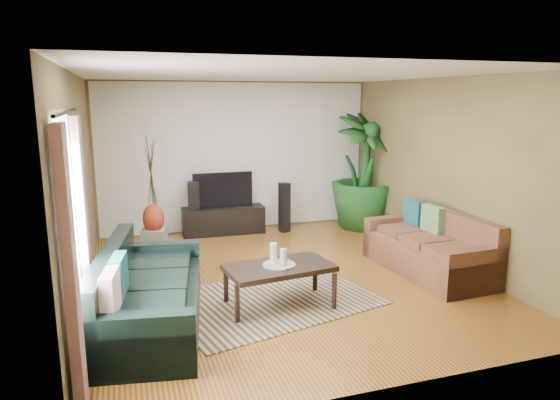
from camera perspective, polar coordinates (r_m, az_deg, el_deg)
name	(u,v)px	position (r m, az deg, el deg)	size (l,w,h in m)	color
floor	(285,278)	(6.88, 0.52, -8.93)	(5.50, 5.50, 0.00)	#9E6B28
ceiling	(285,74)	(6.44, 0.56, 14.17)	(5.50, 5.50, 0.00)	white
wall_back	(237,157)	(9.15, -4.93, 4.94)	(5.00, 5.00, 0.00)	brown
wall_front	(394,235)	(4.07, 12.90, -3.91)	(5.00, 5.00, 0.00)	brown
wall_left	(80,191)	(6.22, -21.90, 0.91)	(5.50, 5.50, 0.00)	brown
wall_right	(447,172)	(7.68, 18.56, 3.07)	(5.50, 5.50, 0.00)	brown
backwall_panel	(237,157)	(9.14, -4.91, 4.93)	(4.90, 4.90, 0.00)	white
window_pane	(69,219)	(4.64, -22.94, -1.99)	(1.80, 1.80, 0.00)	white
curtain_near	(71,275)	(3.98, -22.81, -7.90)	(0.08, 0.35, 2.20)	gray
curtain_far	(83,225)	(5.42, -21.57, -2.72)	(0.08, 0.35, 2.20)	gray
curtain_rod	(66,112)	(4.52, -23.22, 9.21)	(0.03, 0.03, 1.90)	black
sofa_left	(151,287)	(5.60, -14.53, -9.61)	(2.32, 1.00, 0.85)	black
sofa_right	(428,243)	(7.28, 16.54, -4.72)	(1.98, 0.89, 0.85)	brown
area_rug	(270,300)	(6.18, -1.10, -11.32)	(2.40, 1.70, 0.01)	tan
coffee_table	(279,286)	(5.94, -0.10, -9.76)	(1.23, 0.67, 0.50)	black
candle_tray	(279,265)	(5.85, -0.10, -7.39)	(0.38, 0.38, 0.02)	#999994
candle_tall	(273,254)	(5.81, -0.76, -6.14)	(0.08, 0.08, 0.25)	white
candle_mid	(283,257)	(5.79, 0.40, -6.51)	(0.08, 0.08, 0.19)	#EEE3C9
candle_short	(283,255)	(5.89, 0.37, -6.35)	(0.08, 0.08, 0.16)	white
tv_stand	(223,220)	(9.04, -6.48, -2.32)	(1.45, 0.44, 0.48)	black
television	(223,190)	(8.92, -6.56, 1.15)	(1.07, 0.06, 0.63)	black
speaker_left	(194,209)	(8.85, -9.80, -1.07)	(0.18, 0.20, 0.98)	black
speaker_right	(284,207)	(9.06, 0.50, -0.86)	(0.16, 0.18, 0.90)	black
potted_plant	(364,172)	(9.38, 9.53, 3.23)	(1.19, 1.19, 2.13)	#16441A
plant_pot	(362,219)	(9.55, 9.35, -2.19)	(0.39, 0.39, 0.31)	black
pedestal	(155,240)	(8.23, -14.14, -4.43)	(0.37, 0.37, 0.37)	gray
vase	(153,218)	(8.14, -14.26, -2.06)	(0.34, 0.34, 0.47)	maroon
side_table	(143,267)	(6.76, -15.44, -7.44)	(0.48, 0.48, 0.51)	olive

